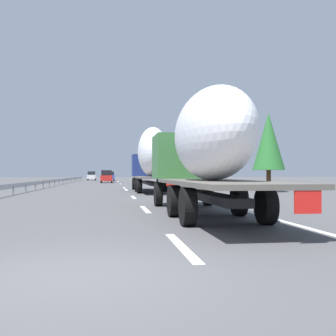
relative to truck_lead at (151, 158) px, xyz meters
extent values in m
plane|color=#4C4C4F|center=(13.99, 3.60, -2.68)|extent=(260.00, 260.00, 0.00)
cube|color=white|center=(-24.01, 1.80, -2.67)|extent=(3.20, 0.20, 0.01)
cube|color=white|center=(-15.71, 1.80, -2.67)|extent=(3.20, 0.20, 0.01)
cube|color=white|center=(-7.43, 1.80, -2.67)|extent=(3.20, 0.20, 0.01)
cube|color=white|center=(3.84, 1.80, -2.67)|extent=(3.20, 0.20, 0.01)
cube|color=white|center=(8.88, 1.80, -2.67)|extent=(3.20, 0.20, 0.01)
cube|color=white|center=(25.16, 1.80, -2.67)|extent=(3.20, 0.20, 0.01)
cube|color=white|center=(41.92, 1.80, -2.67)|extent=(3.20, 0.20, 0.01)
cube|color=white|center=(46.28, 1.80, -2.67)|extent=(3.20, 0.20, 0.01)
cube|color=white|center=(18.99, -1.90, -2.67)|extent=(110.00, 0.20, 0.01)
cube|color=navy|center=(4.31, 0.00, -0.53)|extent=(2.40, 2.50, 1.90)
cube|color=black|center=(5.41, 0.00, -0.03)|extent=(0.08, 2.12, 0.80)
cube|color=#262628|center=(1.47, 0.00, -2.01)|extent=(10.45, 0.70, 0.24)
cube|color=#59544C|center=(-1.37, 0.00, -1.54)|extent=(8.96, 2.50, 0.12)
ellipsoid|color=white|center=(-1.04, 0.00, 0.39)|extent=(5.76, 2.20, 3.73)
cube|color=red|center=(-5.82, -0.69, -1.78)|extent=(0.04, 0.56, 0.56)
cylinder|color=black|center=(4.31, 1.10, -2.16)|extent=(1.04, 0.30, 1.04)
cylinder|color=black|center=(4.31, -1.10, -2.16)|extent=(1.04, 0.30, 1.04)
cylinder|color=black|center=(-0.17, 1.10, -2.16)|extent=(1.04, 0.35, 1.04)
cylinder|color=black|center=(-0.17, -1.10, -2.16)|extent=(1.04, 0.35, 1.04)
cylinder|color=black|center=(-2.57, 1.10, -2.16)|extent=(1.04, 0.35, 1.04)
cylinder|color=black|center=(-2.57, -1.10, -2.16)|extent=(1.04, 0.35, 1.04)
cube|color=#387038|center=(-14.17, 0.00, -0.53)|extent=(2.40, 2.50, 1.90)
cube|color=black|center=(-13.07, 0.00, -0.03)|extent=(0.08, 2.12, 0.80)
cube|color=#262628|center=(-16.99, 0.00, -2.01)|extent=(10.39, 0.70, 0.24)
cube|color=#59544C|center=(-19.81, 0.00, -1.54)|extent=(8.89, 2.50, 0.12)
ellipsoid|color=white|center=(-19.34, 0.00, -0.04)|extent=(5.90, 2.20, 2.88)
cube|color=red|center=(-24.23, -0.69, -1.78)|extent=(0.04, 0.56, 0.56)
cylinder|color=black|center=(-14.17, 1.10, -2.16)|extent=(1.04, 0.30, 1.04)
cylinder|color=black|center=(-14.17, -1.10, -2.16)|extent=(1.04, 0.30, 1.04)
cylinder|color=black|center=(-18.61, 1.10, -2.16)|extent=(1.04, 0.35, 1.04)
cylinder|color=black|center=(-18.61, -1.10, -2.16)|extent=(1.04, 0.35, 1.04)
cylinder|color=black|center=(-21.01, 1.10, -2.16)|extent=(1.04, 0.35, 1.04)
cylinder|color=black|center=(-21.01, -1.10, -2.16)|extent=(1.04, 0.35, 1.04)
cube|color=white|center=(57.57, 7.18, -1.94)|extent=(4.15, 1.76, 0.84)
cube|color=black|center=(57.25, 7.18, -1.15)|extent=(2.28, 1.55, 0.74)
cylinder|color=black|center=(58.85, 7.96, -2.36)|extent=(0.64, 0.22, 0.64)
cylinder|color=black|center=(58.85, 6.41, -2.36)|extent=(0.64, 0.22, 0.64)
cylinder|color=black|center=(56.28, 7.96, -2.36)|extent=(0.64, 0.22, 0.64)
cylinder|color=black|center=(56.28, 6.41, -2.36)|extent=(0.64, 0.22, 0.64)
cube|color=#28479E|center=(47.92, 3.31, -1.94)|extent=(4.56, 1.86, 0.84)
cube|color=black|center=(47.58, 3.31, -1.18)|extent=(2.51, 1.64, 0.67)
cylinder|color=black|center=(49.33, 4.14, -2.36)|extent=(0.64, 0.22, 0.64)
cylinder|color=black|center=(49.33, 2.48, -2.36)|extent=(0.64, 0.22, 0.64)
cylinder|color=black|center=(46.50, 4.14, -2.36)|extent=(0.64, 0.22, 0.64)
cylinder|color=black|center=(46.50, 2.48, -2.36)|extent=(0.64, 0.22, 0.64)
cube|color=red|center=(32.38, 3.76, -1.94)|extent=(4.08, 1.81, 0.84)
cube|color=black|center=(32.07, 3.76, -1.12)|extent=(2.24, 1.59, 0.79)
cylinder|color=black|center=(33.65, 4.56, -2.36)|extent=(0.64, 0.22, 0.64)
cylinder|color=black|center=(33.65, 2.95, -2.36)|extent=(0.64, 0.22, 0.64)
cylinder|color=black|center=(31.12, 4.56, -2.36)|extent=(0.64, 0.22, 0.64)
cylinder|color=black|center=(31.12, 2.95, -2.36)|extent=(0.64, 0.22, 0.64)
cylinder|color=gray|center=(19.21, -3.10, -1.29)|extent=(0.10, 0.10, 2.78)
cube|color=#2D569E|center=(19.21, -3.10, 0.46)|extent=(0.06, 0.90, 0.70)
cylinder|color=#472D19|center=(21.30, -6.13, -1.73)|extent=(0.37, 0.37, 1.91)
cone|color=#194C1E|center=(21.30, -6.13, 1.38)|extent=(2.67, 2.67, 4.31)
cylinder|color=#472D19|center=(40.03, -6.22, -1.84)|extent=(0.35, 0.35, 1.67)
cone|color=#1E5B23|center=(40.03, -6.22, 1.50)|extent=(2.60, 2.60, 5.01)
cylinder|color=#472D19|center=(-1.77, -8.94, -1.83)|extent=(0.35, 0.35, 1.70)
cone|color=#286B2D|center=(-1.77, -8.94, 1.23)|extent=(2.47, 2.47, 4.42)
cylinder|color=#472D19|center=(35.77, -8.13, -1.99)|extent=(0.24, 0.24, 1.37)
cone|color=#194C1E|center=(35.77, -8.13, 1.19)|extent=(2.57, 2.57, 5.00)
cube|color=#9EA0A5|center=(16.99, 9.60, -2.08)|extent=(94.00, 0.06, 0.32)
cube|color=slate|center=(-3.44, 9.60, -2.38)|extent=(0.10, 0.10, 0.60)
cube|color=slate|center=(0.65, 9.60, -2.38)|extent=(0.10, 0.10, 0.60)
cube|color=slate|center=(4.73, 9.60, -2.38)|extent=(0.10, 0.10, 0.60)
cube|color=slate|center=(8.82, 9.60, -2.38)|extent=(0.10, 0.10, 0.60)
cube|color=slate|center=(12.91, 9.60, -2.38)|extent=(0.10, 0.10, 0.60)
cube|color=slate|center=(16.99, 9.60, -2.38)|extent=(0.10, 0.10, 0.60)
cube|color=slate|center=(21.08, 9.60, -2.38)|extent=(0.10, 0.10, 0.60)
cube|color=slate|center=(25.17, 9.60, -2.38)|extent=(0.10, 0.10, 0.60)
cube|color=slate|center=(29.26, 9.60, -2.38)|extent=(0.10, 0.10, 0.60)
cube|color=slate|center=(33.34, 9.60, -2.38)|extent=(0.10, 0.10, 0.60)
cube|color=slate|center=(37.43, 9.60, -2.38)|extent=(0.10, 0.10, 0.60)
cube|color=slate|center=(41.52, 9.60, -2.38)|extent=(0.10, 0.10, 0.60)
cube|color=slate|center=(45.60, 9.60, -2.38)|extent=(0.10, 0.10, 0.60)
cube|color=slate|center=(49.69, 9.60, -2.38)|extent=(0.10, 0.10, 0.60)
cube|color=slate|center=(53.78, 9.60, -2.38)|extent=(0.10, 0.10, 0.60)
cube|color=slate|center=(57.86, 9.60, -2.38)|extent=(0.10, 0.10, 0.60)
cube|color=slate|center=(61.95, 9.60, -2.38)|extent=(0.10, 0.10, 0.60)
camera|label=1|loc=(-31.79, 3.16, -1.27)|focal=43.57mm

